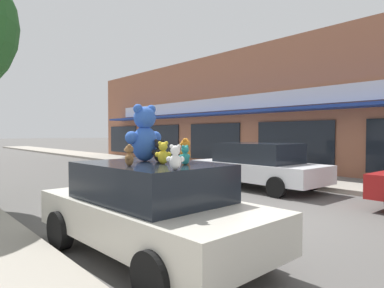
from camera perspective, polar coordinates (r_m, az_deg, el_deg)
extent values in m
plane|color=#514F4C|center=(7.75, 12.36, -12.16)|extent=(260.00, 260.00, 0.00)
cube|color=gray|center=(12.75, 28.20, -6.49)|extent=(2.97, 90.00, 0.15)
cube|color=#9E6047|center=(21.94, 19.09, 4.91)|extent=(11.32, 30.07, 6.19)
cube|color=navy|center=(16.85, 8.36, 5.25)|extent=(1.12, 25.26, 0.12)
cube|color=silver|center=(17.28, 9.48, 6.98)|extent=(0.08, 24.06, 0.70)
cube|color=black|center=(15.74, 16.50, 0.03)|extent=(0.06, 3.81, 2.00)
cube|color=black|center=(18.92, 3.63, 0.38)|extent=(0.06, 3.81, 2.00)
cube|color=black|center=(22.77, -5.24, 0.61)|extent=(0.06, 3.81, 2.00)
cube|color=black|center=(27.01, -11.43, 0.77)|extent=(0.06, 3.81, 2.00)
cube|color=beige|center=(5.32, -6.91, -12.11)|extent=(1.97, 4.08, 0.55)
cube|color=black|center=(5.22, -6.93, -6.20)|extent=(1.67, 2.27, 0.55)
cylinder|color=black|center=(6.03, -21.14, -13.27)|extent=(0.23, 0.63, 0.62)
cylinder|color=black|center=(6.87, -7.13, -11.31)|extent=(0.23, 0.63, 0.62)
cylinder|color=black|center=(3.96, -6.47, -21.31)|extent=(0.23, 0.63, 0.62)
cylinder|color=black|center=(5.15, 10.07, -15.82)|extent=(0.23, 0.63, 0.62)
ellipsoid|color=blue|center=(5.54, -7.87, 0.05)|extent=(0.44, 0.38, 0.56)
sphere|color=blue|center=(5.54, -7.89, 4.34)|extent=(0.37, 0.37, 0.36)
sphere|color=blue|center=(5.62, -6.81, 5.73)|extent=(0.15, 0.15, 0.15)
sphere|color=blue|center=(5.48, -9.01, 5.82)|extent=(0.15, 0.15, 0.15)
sphere|color=#548DFF|center=(5.66, -8.76, 4.07)|extent=(0.14, 0.14, 0.14)
sphere|color=blue|center=(5.69, -6.18, 1.10)|extent=(0.21, 0.21, 0.21)
sphere|color=blue|center=(5.44, -10.04, 1.05)|extent=(0.21, 0.21, 0.21)
ellipsoid|color=orange|center=(5.23, -1.10, -1.84)|extent=(0.23, 0.23, 0.23)
sphere|color=orange|center=(5.22, -1.10, 0.03)|extent=(0.21, 0.21, 0.15)
sphere|color=orange|center=(5.27, -0.99, 0.67)|extent=(0.09, 0.09, 0.06)
sphere|color=orange|center=(5.17, -1.22, 0.65)|extent=(0.09, 0.09, 0.06)
sphere|color=#FFBA41|center=(5.23, -1.77, -0.06)|extent=(0.08, 0.08, 0.06)
sphere|color=orange|center=(5.32, -1.04, -1.34)|extent=(0.12, 0.12, 0.08)
sphere|color=orange|center=(5.14, -1.46, -1.45)|extent=(0.12, 0.12, 0.08)
ellipsoid|color=yellow|center=(4.99, -4.84, -2.17)|extent=(0.20, 0.20, 0.20)
sphere|color=yellow|center=(4.99, -4.84, -0.44)|extent=(0.18, 0.18, 0.13)
sphere|color=yellow|center=(4.99, -4.31, 0.14)|extent=(0.08, 0.08, 0.05)
sphere|color=yellow|center=(4.98, -5.38, 0.14)|extent=(0.08, 0.08, 0.05)
sphere|color=#FFFF4D|center=(5.04, -4.87, -0.50)|extent=(0.07, 0.07, 0.05)
sphere|color=yellow|center=(5.01, -3.90, -1.75)|extent=(0.10, 0.10, 0.08)
sphere|color=yellow|center=(5.00, -5.79, -1.76)|extent=(0.10, 0.10, 0.08)
ellipsoid|color=olive|center=(4.76, -10.41, -2.52)|extent=(0.18, 0.18, 0.18)
sphere|color=olive|center=(4.75, -10.42, -0.88)|extent=(0.16, 0.16, 0.12)
sphere|color=olive|center=(4.79, -10.41, -0.31)|extent=(0.07, 0.07, 0.05)
sphere|color=olive|center=(4.71, -10.44, -0.35)|extent=(0.07, 0.07, 0.05)
sphere|color=tan|center=(4.75, -11.02, -0.97)|extent=(0.06, 0.06, 0.04)
sphere|color=olive|center=(4.83, -10.51, -2.07)|extent=(0.09, 0.09, 0.07)
sphere|color=olive|center=(4.68, -10.57, -2.19)|extent=(0.09, 0.09, 0.07)
ellipsoid|color=teal|center=(4.86, -1.16, -2.46)|extent=(0.15, 0.13, 0.17)
sphere|color=teal|center=(4.85, -1.16, -0.95)|extent=(0.12, 0.12, 0.11)
sphere|color=teal|center=(4.88, -0.85, -0.43)|extent=(0.05, 0.05, 0.05)
sphere|color=teal|center=(4.82, -1.48, -0.45)|extent=(0.05, 0.05, 0.05)
sphere|color=#47CDC6|center=(4.88, -1.57, -1.01)|extent=(0.05, 0.05, 0.04)
sphere|color=teal|center=(4.91, -0.70, -2.06)|extent=(0.07, 0.07, 0.06)
sphere|color=teal|center=(4.81, -1.82, -2.14)|extent=(0.07, 0.07, 0.06)
ellipsoid|color=white|center=(4.19, -2.81, -3.02)|extent=(0.19, 0.19, 0.19)
sphere|color=white|center=(4.18, -2.81, -1.08)|extent=(0.17, 0.17, 0.12)
sphere|color=white|center=(4.17, -2.21, -0.43)|extent=(0.07, 0.07, 0.05)
sphere|color=white|center=(4.18, -3.41, -0.42)|extent=(0.07, 0.07, 0.05)
sphere|color=white|center=(4.23, -2.75, -1.14)|extent=(0.07, 0.07, 0.05)
sphere|color=white|center=(4.19, -1.74, -2.55)|extent=(0.10, 0.10, 0.07)
sphere|color=white|center=(4.20, -3.85, -2.54)|extent=(0.10, 0.10, 0.07)
ellipsoid|color=black|center=(5.38, -5.48, -1.81)|extent=(0.22, 0.22, 0.22)
sphere|color=black|center=(5.37, -5.48, -0.08)|extent=(0.20, 0.20, 0.14)
sphere|color=black|center=(5.36, -4.96, 0.50)|extent=(0.08, 0.08, 0.06)
sphere|color=black|center=(5.38, -6.01, 0.51)|extent=(0.08, 0.08, 0.06)
sphere|color=#3A3A3D|center=(5.43, -5.34, -0.14)|extent=(0.07, 0.07, 0.05)
sphere|color=black|center=(5.37, -4.53, -1.40)|extent=(0.11, 0.11, 0.08)
sphere|color=black|center=(5.41, -6.36, -1.38)|extent=(0.11, 0.11, 0.08)
cube|color=silver|center=(11.79, 10.87, -4.42)|extent=(1.90, 4.59, 0.57)
cube|color=black|center=(11.74, 10.88, -1.45)|extent=(1.67, 2.68, 0.65)
cylinder|color=black|center=(12.10, 2.78, -5.60)|extent=(0.20, 0.62, 0.62)
cylinder|color=black|center=(13.44, 8.56, -4.88)|extent=(0.20, 0.62, 0.62)
cylinder|color=black|center=(10.25, 13.89, -6.99)|extent=(0.20, 0.62, 0.62)
cylinder|color=black|center=(11.80, 19.15, -5.88)|extent=(0.20, 0.62, 0.62)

